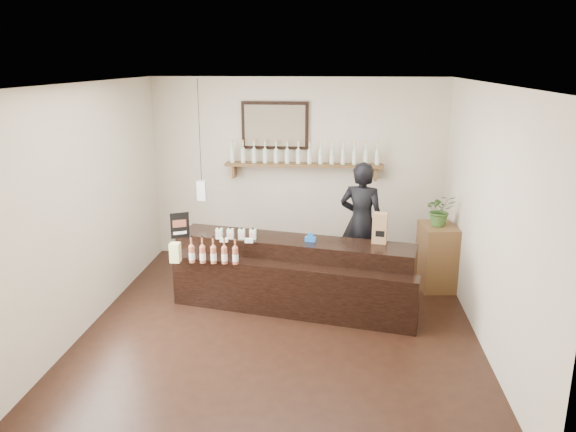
# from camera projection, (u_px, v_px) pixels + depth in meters

# --- Properties ---
(ground) EXTENTS (5.00, 5.00, 0.00)m
(ground) POSITION_uv_depth(u_px,v_px,m) (281.00, 325.00, 6.66)
(ground) COLOR black
(ground) RESTS_ON ground
(room_shell) EXTENTS (5.00, 5.00, 5.00)m
(room_shell) POSITION_uv_depth(u_px,v_px,m) (281.00, 185.00, 6.20)
(room_shell) COLOR beige
(room_shell) RESTS_ON ground
(back_wall_decor) EXTENTS (2.66, 0.96, 1.69)m
(back_wall_decor) POSITION_uv_depth(u_px,v_px,m) (288.00, 148.00, 8.48)
(back_wall_decor) COLOR brown
(back_wall_decor) RESTS_ON ground
(counter) EXTENTS (3.10, 1.42, 1.00)m
(counter) POSITION_uv_depth(u_px,v_px,m) (292.00, 276.00, 7.10)
(counter) COLOR black
(counter) RESTS_ON ground
(promo_sign) EXTENTS (0.22, 0.12, 0.33)m
(promo_sign) POSITION_uv_depth(u_px,v_px,m) (180.00, 225.00, 7.09)
(promo_sign) COLOR black
(promo_sign) RESTS_ON counter
(paper_bag) EXTENTS (0.19, 0.16, 0.38)m
(paper_bag) POSITION_uv_depth(u_px,v_px,m) (380.00, 228.00, 6.89)
(paper_bag) COLOR #8F6745
(paper_bag) RESTS_ON counter
(tape_dispenser) EXTENTS (0.14, 0.07, 0.11)m
(tape_dispenser) POSITION_uv_depth(u_px,v_px,m) (310.00, 238.00, 6.98)
(tape_dispenser) COLOR #195BB1
(tape_dispenser) RESTS_ON counter
(side_cabinet) EXTENTS (0.51, 0.66, 0.88)m
(side_cabinet) POSITION_uv_depth(u_px,v_px,m) (437.00, 256.00, 7.68)
(side_cabinet) COLOR brown
(side_cabinet) RESTS_ON ground
(potted_plant) EXTENTS (0.42, 0.37, 0.44)m
(potted_plant) POSITION_uv_depth(u_px,v_px,m) (440.00, 210.00, 7.50)
(potted_plant) COLOR #365B24
(potted_plant) RESTS_ON side_cabinet
(shopkeeper) EXTENTS (0.81, 0.64, 1.93)m
(shopkeeper) POSITION_uv_depth(u_px,v_px,m) (362.00, 214.00, 7.80)
(shopkeeper) COLOR black
(shopkeeper) RESTS_ON ground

